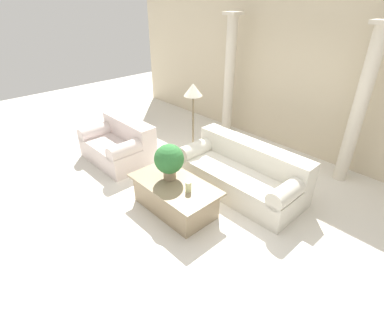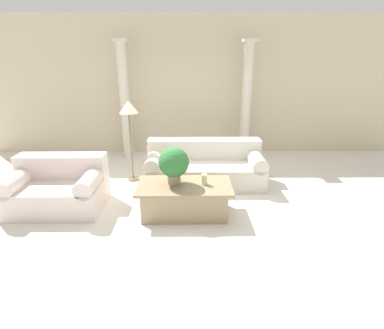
{
  "view_description": "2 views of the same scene",
  "coord_description": "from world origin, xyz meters",
  "px_view_note": "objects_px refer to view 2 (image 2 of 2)",
  "views": [
    {
      "loc": [
        2.81,
        -2.89,
        2.97
      ],
      "look_at": [
        -0.12,
        -0.13,
        0.65
      ],
      "focal_mm": 28.0,
      "sensor_mm": 36.0,
      "label": 1
    },
    {
      "loc": [
        -0.04,
        -4.62,
        2.28
      ],
      "look_at": [
        0.01,
        -0.01,
        0.62
      ],
      "focal_mm": 28.0,
      "sensor_mm": 36.0,
      "label": 2
    }
  ],
  "objects_px": {
    "loveseat": "(58,187)",
    "floor_lamp": "(129,113)",
    "coffee_table": "(184,199)",
    "sofa_long": "(204,167)",
    "potted_plant": "(174,163)"
  },
  "relations": [
    {
      "from": "loveseat",
      "to": "floor_lamp",
      "type": "relative_size",
      "value": 0.92
    },
    {
      "from": "coffee_table",
      "to": "loveseat",
      "type": "bearing_deg",
      "value": 172.84
    },
    {
      "from": "floor_lamp",
      "to": "sofa_long",
      "type": "bearing_deg",
      "value": -6.43
    },
    {
      "from": "coffee_table",
      "to": "potted_plant",
      "type": "distance_m",
      "value": 0.58
    },
    {
      "from": "sofa_long",
      "to": "potted_plant",
      "type": "relative_size",
      "value": 3.79
    },
    {
      "from": "sofa_long",
      "to": "floor_lamp",
      "type": "xyz_separation_m",
      "value": [
        -1.39,
        0.16,
        0.99
      ]
    },
    {
      "from": "sofa_long",
      "to": "loveseat",
      "type": "height_order",
      "value": "same"
    },
    {
      "from": "sofa_long",
      "to": "floor_lamp",
      "type": "distance_m",
      "value": 1.71
    },
    {
      "from": "loveseat",
      "to": "sofa_long",
      "type": "bearing_deg",
      "value": 21.71
    },
    {
      "from": "potted_plant",
      "to": "floor_lamp",
      "type": "height_order",
      "value": "floor_lamp"
    },
    {
      "from": "sofa_long",
      "to": "loveseat",
      "type": "bearing_deg",
      "value": -158.29
    },
    {
      "from": "potted_plant",
      "to": "loveseat",
      "type": "bearing_deg",
      "value": 173.42
    },
    {
      "from": "sofa_long",
      "to": "potted_plant",
      "type": "distance_m",
      "value": 1.35
    },
    {
      "from": "loveseat",
      "to": "coffee_table",
      "type": "distance_m",
      "value": 2.02
    },
    {
      "from": "coffee_table",
      "to": "potted_plant",
      "type": "bearing_deg",
      "value": 166.02
    }
  ]
}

